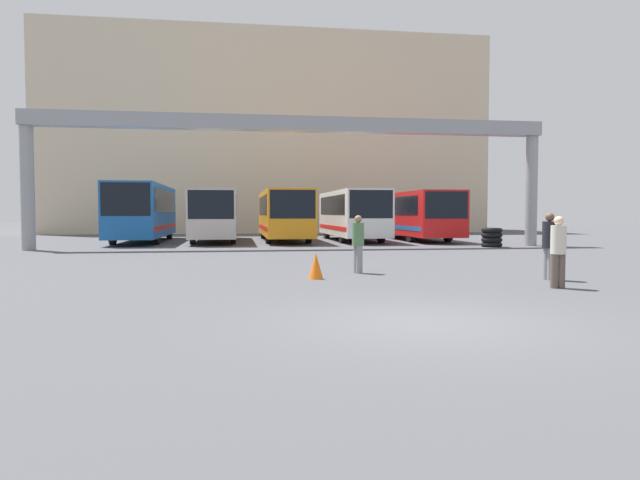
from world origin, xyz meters
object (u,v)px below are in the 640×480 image
bus_slot_0 (143,209)px  pedestrian_far_center (358,243)px  traffic_cone (316,266)px  pedestrian_mid_left (549,244)px  pedestrian_mid_right (558,250)px  bus_slot_2 (284,212)px  tire_stack (492,237)px  bus_slot_4 (412,213)px  bus_slot_1 (215,213)px  bus_slot_3 (352,212)px

bus_slot_0 → pedestrian_far_center: size_ratio=6.62×
bus_slot_0 → traffic_cone: size_ratio=16.04×
bus_slot_0 → pedestrian_mid_left: bus_slot_0 is taller
bus_slot_0 → pedestrian_mid_right: (12.66, -22.66, -1.03)m
bus_slot_0 → bus_slot_2: 8.29m
pedestrian_mid_right → tire_stack: pedestrian_mid_right is taller
bus_slot_2 → bus_slot_4: size_ratio=0.89×
bus_slot_1 → pedestrian_mid_left: size_ratio=6.12×
bus_slot_4 → tire_stack: bus_slot_4 is taller
pedestrian_far_center → tire_stack: 14.49m
tire_stack → bus_slot_2: bearing=141.8°
bus_slot_2 → traffic_cone: size_ratio=16.06×
bus_slot_0 → pedestrian_far_center: 20.83m
bus_slot_2 → pedestrian_mid_right: (4.37, -22.67, -0.86)m
pedestrian_far_center → pedestrian_mid_left: bearing=-135.4°
bus_slot_0 → bus_slot_2: (8.29, 0.01, -0.18)m
bus_slot_2 → bus_slot_4: 8.32m
pedestrian_mid_right → pedestrian_far_center: (-3.85, 3.82, 0.00)m
traffic_cone → pedestrian_far_center: bearing=41.5°
traffic_cone → tire_stack: 16.32m
bus_slot_0 → pedestrian_mid_left: bearing=-57.8°
pedestrian_far_center → bus_slot_3: bearing=-29.2°
pedestrian_far_center → tire_stack: bearing=-57.9°
bus_slot_0 → bus_slot_1: 4.15m
pedestrian_far_center → traffic_cone: (-1.39, -1.23, -0.54)m
bus_slot_2 → bus_slot_3: size_ratio=1.09×
bus_slot_4 → tire_stack: 8.62m
bus_slot_3 → pedestrian_mid_right: bearing=-89.4°
bus_slot_1 → pedestrian_mid_right: (8.51, -22.48, -0.84)m
bus_slot_0 → bus_slot_2: size_ratio=1.00×
pedestrian_mid_right → traffic_cone: size_ratio=2.42×
bus_slot_3 → tire_stack: (5.66, -7.28, -1.26)m
bus_slot_0 → bus_slot_4: (16.58, 0.68, -0.19)m
bus_slot_4 → pedestrian_mid_right: bus_slot_4 is taller
bus_slot_4 → pedestrian_mid_right: size_ratio=7.46×
pedestrian_far_center → bus_slot_0: bearing=7.0°
pedestrian_mid_right → bus_slot_4: bearing=87.1°
pedestrian_mid_right → bus_slot_1: bearing=117.4°
bus_slot_3 → traffic_cone: bus_slot_3 is taller
bus_slot_1 → pedestrian_far_center: bus_slot_1 is taller
bus_slot_1 → tire_stack: 15.91m
bus_slot_4 → bus_slot_3: bearing=-164.9°
bus_slot_1 → pedestrian_mid_right: bus_slot_1 is taller
bus_slot_1 → bus_slot_3: size_ratio=1.05×
bus_slot_0 → pedestrian_far_center: (8.81, -18.84, -1.03)m
traffic_cone → bus_slot_2: bearing=87.5°
bus_slot_4 → traffic_cone: bearing=-113.8°
bus_slot_1 → bus_slot_2: bus_slot_2 is taller
pedestrian_mid_left → traffic_cone: 6.02m
bus_slot_2 → bus_slot_4: bearing=4.6°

